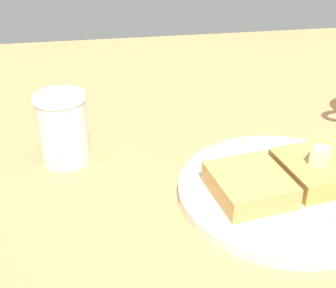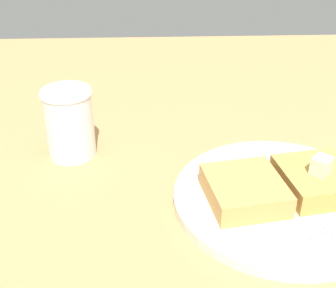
% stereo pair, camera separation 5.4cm
% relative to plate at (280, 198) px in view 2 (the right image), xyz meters
% --- Properties ---
extents(table_surface, '(1.19, 1.19, 0.02)m').
position_rel_plate_xyz_m(table_surface, '(0.04, -0.01, -0.02)').
color(table_surface, tan).
rests_on(table_surface, ground).
extents(plate, '(0.24, 0.24, 0.01)m').
position_rel_plate_xyz_m(plate, '(0.00, 0.00, 0.00)').
color(plate, silver).
rests_on(plate, table_surface).
extents(toast_slice_left, '(0.09, 0.10, 0.02)m').
position_rel_plate_xyz_m(toast_slice_left, '(-0.04, -0.01, 0.02)').
color(toast_slice_left, '#C09246').
rests_on(toast_slice_left, plate).
extents(toast_slice_middle, '(0.09, 0.10, 0.02)m').
position_rel_plate_xyz_m(toast_slice_middle, '(0.04, 0.01, 0.02)').
color(toast_slice_middle, tan).
rests_on(toast_slice_middle, plate).
extents(butter_pat_primary, '(0.03, 0.03, 0.02)m').
position_rel_plate_xyz_m(butter_pat_primary, '(-0.04, -0.00, 0.04)').
color(butter_pat_primary, '#EEEAB4').
rests_on(butter_pat_primary, toast_slice_left).
extents(syrup_jar, '(0.06, 0.06, 0.09)m').
position_rel_plate_xyz_m(syrup_jar, '(0.24, -0.12, 0.03)').
color(syrup_jar, '#3A1507').
rests_on(syrup_jar, table_surface).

